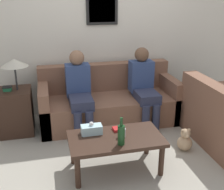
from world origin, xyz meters
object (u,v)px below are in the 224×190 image
object	(u,v)px
drinking_glass	(122,133)
teddy_bear	(185,141)
coffee_table	(116,142)
couch_main	(108,102)
wine_bottle	(121,134)
person_right	(144,84)
person_left	(79,89)

from	to	relation	value
drinking_glass	teddy_bear	world-z (taller)	drinking_glass
coffee_table	teddy_bear	xyz separation A→B (m)	(0.94, 0.19, -0.22)
teddy_bear	couch_main	bearing A→B (deg)	124.01
wine_bottle	person_right	world-z (taller)	person_right
wine_bottle	couch_main	bearing A→B (deg)	82.36
couch_main	person_right	bearing A→B (deg)	-20.38
drinking_glass	person_right	size ratio (longest dim) A/B	0.09
wine_bottle	drinking_glass	size ratio (longest dim) A/B	3.07
couch_main	drinking_glass	xyz separation A→B (m)	(-0.14, -1.28, 0.16)
wine_bottle	person_left	xyz separation A→B (m)	(-0.26, 1.27, 0.08)
person_right	wine_bottle	bearing A→B (deg)	-118.61
couch_main	drinking_glass	size ratio (longest dim) A/B	20.88
coffee_table	teddy_bear	distance (m)	0.98
coffee_table	drinking_glass	distance (m)	0.13
drinking_glass	person_right	bearing A→B (deg)	60.18
wine_bottle	person_left	bearing A→B (deg)	101.81
drinking_glass	wine_bottle	bearing A→B (deg)	-108.70
couch_main	teddy_bear	bearing A→B (deg)	-55.99
person_right	coffee_table	bearing A→B (deg)	-122.62
person_right	teddy_bear	size ratio (longest dim) A/B	3.82
person_left	person_right	world-z (taller)	person_right
couch_main	teddy_bear	size ratio (longest dim) A/B	6.97
drinking_glass	teddy_bear	xyz separation A→B (m)	(0.87, 0.20, -0.32)
wine_bottle	coffee_table	bearing A→B (deg)	96.03
coffee_table	person_left	world-z (taller)	person_left
couch_main	teddy_bear	xyz separation A→B (m)	(0.73, -1.09, -0.16)
person_left	wine_bottle	bearing A→B (deg)	-78.19
coffee_table	person_left	xyz separation A→B (m)	(-0.25, 1.11, 0.25)
couch_main	wine_bottle	xyz separation A→B (m)	(-0.19, -1.43, 0.23)
drinking_glass	teddy_bear	size ratio (longest dim) A/B	0.33
couch_main	person_right	world-z (taller)	person_right
couch_main	person_right	distance (m)	0.61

